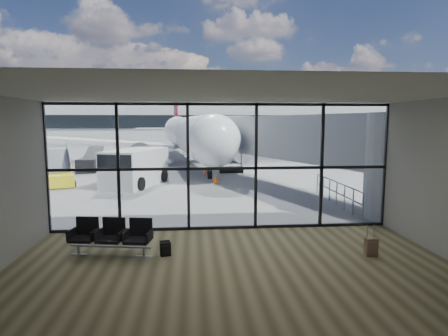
{
  "coord_description": "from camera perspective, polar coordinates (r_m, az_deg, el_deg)",
  "views": [
    {
      "loc": [
        -1.04,
        -13.06,
        3.8
      ],
      "look_at": [
        0.32,
        3.0,
        1.85
      ],
      "focal_mm": 30.0,
      "sensor_mm": 36.0,
      "label": 1
    }
  ],
  "objects": [
    {
      "name": "tree_2",
      "position": [
        90.89,
        -25.66,
        7.53
      ],
      "size": [
        6.27,
        6.27,
        9.03
      ],
      "color": "#382619",
      "rests_on": "ground"
    },
    {
      "name": "mobile_stairs",
      "position": [
        24.78,
        -23.79,
        -1.32
      ],
      "size": [
        2.46,
        3.33,
        2.13
      ],
      "rotation": [
        0.0,
        0.0,
        0.4
      ],
      "color": "yellow",
      "rests_on": "ground"
    },
    {
      "name": "far_terminal",
      "position": [
        75.04,
        -4.53,
        7.18
      ],
      "size": [
        80.0,
        12.2,
        11.0
      ],
      "color": "#BCBBB6",
      "rests_on": "ground"
    },
    {
      "name": "apron_railing",
      "position": [
        18.11,
        16.79,
        -3.19
      ],
      "size": [
        0.06,
        5.46,
        1.11
      ],
      "color": "gray",
      "rests_on": "ground"
    },
    {
      "name": "glass_curtain_wall",
      "position": [
        13.2,
        -0.27,
        0.14
      ],
      "size": [
        12.1,
        0.12,
        4.5
      ],
      "color": "white",
      "rests_on": "ground"
    },
    {
      "name": "tree_4",
      "position": [
        87.38,
        -18.2,
        7.51
      ],
      "size": [
        5.61,
        5.61,
        8.07
      ],
      "color": "#382619",
      "rests_on": "ground"
    },
    {
      "name": "traffic_cone_b",
      "position": [
        23.54,
        -1.24,
        -1.72
      ],
      "size": [
        0.4,
        0.4,
        0.57
      ],
      "color": "#F55B0C",
      "rests_on": "ground"
    },
    {
      "name": "service_van",
      "position": [
        23.34,
        -13.44,
        0.13
      ],
      "size": [
        3.69,
        5.48,
        2.19
      ],
      "rotation": [
        0.0,
        0.0,
        -0.33
      ],
      "color": "silver",
      "rests_on": "ground"
    },
    {
      "name": "traffic_cone_a",
      "position": [
        22.87,
        -11.67,
        -2.18
      ],
      "size": [
        0.37,
        0.37,
        0.52
      ],
      "color": "#E0520B",
      "rests_on": "ground"
    },
    {
      "name": "tree_3",
      "position": [
        88.94,
        -21.98,
        6.93
      ],
      "size": [
        4.95,
        4.95,
        7.12
      ],
      "color": "#382619",
      "rests_on": "ground"
    },
    {
      "name": "jet_bridge",
      "position": [
        21.02,
        11.62,
        3.92
      ],
      "size": [
        8.0,
        16.5,
        4.33
      ],
      "color": "#9DA0A2",
      "rests_on": "ground"
    },
    {
      "name": "traffic_cone_c",
      "position": [
        27.94,
        -2.72,
        -0.4
      ],
      "size": [
        0.38,
        0.38,
        0.54
      ],
      "color": "#E9440C",
      "rests_on": "ground"
    },
    {
      "name": "airliner",
      "position": [
        37.94,
        -5.53,
        5.11
      ],
      "size": [
        28.88,
        33.6,
        8.67
      ],
      "rotation": [
        0.0,
        0.0,
        0.12
      ],
      "color": "white",
      "rests_on": "ground"
    },
    {
      "name": "suitcase",
      "position": [
        11.7,
        21.53,
        -11.11
      ],
      "size": [
        0.35,
        0.26,
        0.92
      ],
      "rotation": [
        0.0,
        0.0,
        -0.04
      ],
      "color": "brown",
      "rests_on": "ground"
    },
    {
      "name": "backpack",
      "position": [
        11.09,
        -8.91,
        -12.08
      ],
      "size": [
        0.33,
        0.32,
        0.44
      ],
      "rotation": [
        0.0,
        0.0,
        0.27
      ],
      "color": "black",
      "rests_on": "ground"
    },
    {
      "name": "seating_row",
      "position": [
        11.47,
        -16.69,
        -9.69
      ],
      "size": [
        2.37,
        1.04,
        1.05
      ],
      "rotation": [
        0.0,
        0.0,
        -0.17
      ],
      "color": "gray",
      "rests_on": "ground"
    },
    {
      "name": "ground",
      "position": [
        53.21,
        -3.71,
        2.78
      ],
      "size": [
        220.0,
        220.0,
        0.0
      ],
      "primitive_type": "plane",
      "color": "slate",
      "rests_on": "ground"
    },
    {
      "name": "belt_loader",
      "position": [
        31.35,
        -19.72,
        0.65
      ],
      "size": [
        1.65,
        3.99,
        1.82
      ],
      "rotation": [
        0.0,
        0.0,
        0.02
      ],
      "color": "black",
      "rests_on": "ground"
    },
    {
      "name": "lounge_shell",
      "position": [
        8.41,
        2.34,
        -0.96
      ],
      "size": [
        12.02,
        8.01,
        4.51
      ],
      "color": "brown",
      "rests_on": "ground"
    },
    {
      "name": "tree_5",
      "position": [
        86.23,
        -14.3,
        8.06
      ],
      "size": [
        6.27,
        6.27,
        9.03
      ],
      "color": "#382619",
      "rests_on": "ground"
    },
    {
      "name": "tree_1",
      "position": [
        93.16,
        -29.12,
        6.93
      ],
      "size": [
        5.61,
        5.61,
        8.07
      ],
      "color": "#382619",
      "rests_on": "ground"
    }
  ]
}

